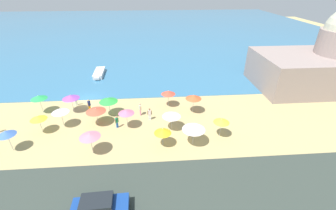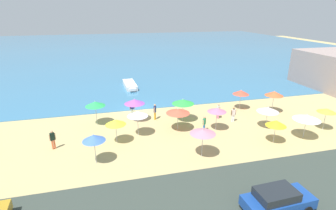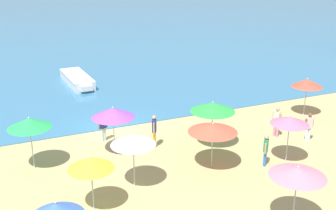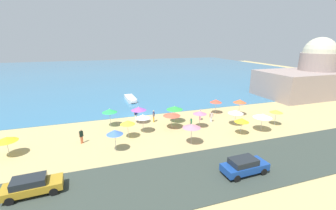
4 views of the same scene
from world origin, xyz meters
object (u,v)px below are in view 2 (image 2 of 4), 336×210
beach_umbrella_4 (116,122)px  beach_umbrella_5 (268,109)px  beach_umbrella_1 (178,111)px  bather_1 (233,114)px  beach_umbrella_10 (241,92)px  beach_umbrella_13 (276,123)px  beach_umbrella_9 (274,93)px  bather_5 (218,110)px  beach_umbrella_7 (95,104)px  skiff_nearshore (130,85)px  parked_car_2 (277,200)px  beach_umbrella_2 (217,110)px  bather_2 (53,139)px  beach_umbrella_0 (203,132)px  beach_umbrella_8 (183,102)px  beach_umbrella_6 (138,114)px  beach_umbrella_14 (134,101)px  bather_3 (204,123)px  bather_4 (155,111)px  beach_umbrella_15 (94,138)px  beach_umbrella_11 (307,117)px  bather_0 (132,108)px

beach_umbrella_4 → beach_umbrella_5: 15.37m
beach_umbrella_1 → bather_1: bearing=4.9°
beach_umbrella_10 → beach_umbrella_13: size_ratio=1.08×
beach_umbrella_9 → bather_5: beach_umbrella_9 is taller
bather_1 → beach_umbrella_7: bearing=168.8°
beach_umbrella_7 → skiff_nearshore: size_ratio=0.48×
parked_car_2 → beach_umbrella_7: bearing=123.6°
beach_umbrella_1 → beach_umbrella_10: size_ratio=0.96×
beach_umbrella_9 → bather_1: 6.19m
beach_umbrella_2 → bather_2: (-15.53, -0.05, -1.21)m
beach_umbrella_0 → beach_umbrella_8: (0.67, 7.57, -0.02)m
beach_umbrella_10 → beach_umbrella_6: bearing=-162.6°
beach_umbrella_5 → beach_umbrella_4: bearing=178.3°
beach_umbrella_14 → beach_umbrella_2: bearing=-29.6°
beach_umbrella_1 → parked_car_2: (2.61, -12.59, -1.20)m
bather_2 → bather_3: bearing=0.5°
bather_5 → parked_car_2: (-2.64, -14.39, -0.14)m
bather_4 → bather_5: 7.12m
bather_4 → beach_umbrella_5: bearing=-24.9°
beach_umbrella_7 → beach_umbrella_9: bearing=-4.2°
beach_umbrella_6 → beach_umbrella_8: 5.79m
beach_umbrella_5 → skiff_nearshore: 22.20m
beach_umbrella_15 → bather_5: size_ratio=1.46×
beach_umbrella_13 → beach_umbrella_14: bearing=145.3°
bather_1 → bather_3: size_ratio=1.02×
beach_umbrella_1 → beach_umbrella_8: size_ratio=0.93×
beach_umbrella_13 → bather_5: 7.16m
beach_umbrella_0 → bather_3: (1.98, 4.52, -1.38)m
beach_umbrella_10 → beach_umbrella_5: bearing=-90.5°
beach_umbrella_0 → beach_umbrella_11: beach_umbrella_0 is taller
beach_umbrella_1 → beach_umbrella_5: (9.11, -1.72, -0.02)m
beach_umbrella_6 → bather_3: size_ratio=1.60×
beach_umbrella_15 → bather_3: beach_umbrella_15 is taller
bather_0 → beach_umbrella_14: bearing=-86.3°
bather_5 → bather_3: bearing=-135.3°
beach_umbrella_7 → beach_umbrella_10: (17.20, 0.51, -0.20)m
beach_umbrella_2 → parked_car_2: (-1.16, -11.60, -1.37)m
beach_umbrella_5 → beach_umbrella_7: bearing=163.3°
beach_umbrella_5 → beach_umbrella_14: 14.01m
bather_2 → beach_umbrella_13: bearing=-10.8°
beach_umbrella_9 → skiff_nearshore: (-15.36, 14.88, -1.97)m
bather_1 → skiff_nearshore: (-9.51, 16.26, -0.51)m
beach_umbrella_11 → beach_umbrella_13: beach_umbrella_11 is taller
bather_1 → bather_0: bearing=156.5°
beach_umbrella_14 → skiff_nearshore: (0.93, 13.42, -1.88)m
beach_umbrella_6 → bather_1: (10.60, 0.75, -1.36)m
bather_3 → parked_car_2: 11.67m
bather_5 → beach_umbrella_14: bearing=170.2°
beach_umbrella_11 → bather_5: bearing=132.5°
beach_umbrella_10 → bather_1: bearing=-128.1°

